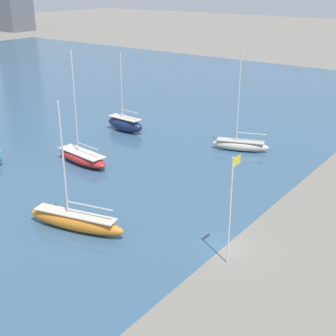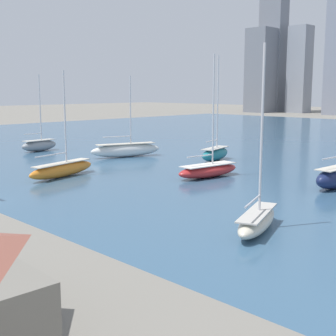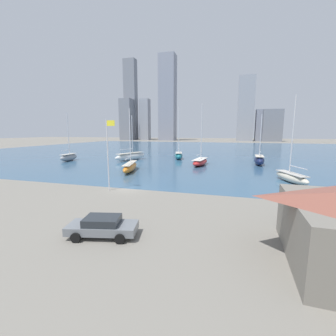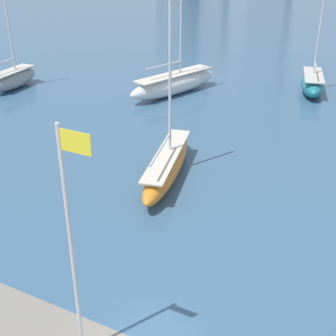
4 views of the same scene
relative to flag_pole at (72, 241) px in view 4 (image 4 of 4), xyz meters
name	(u,v)px [view 4 (image 4 of 4)]	position (x,y,z in m)	size (l,w,h in m)	color
flag_pole	(72,241)	(0.00, 0.00, 0.00)	(1.24, 0.14, 9.36)	silver
sailboat_white	(174,83)	(-11.14, 29.99, -4.05)	(5.65, 11.08, 12.12)	white
sailboat_orange	(167,164)	(-3.71, 14.08, -4.20)	(4.10, 10.19, 12.26)	orange
sailboat_teal	(313,82)	(0.83, 36.63, -4.08)	(3.84, 7.47, 14.79)	#1E757F
sailboat_gray	(13,78)	(-26.59, 24.25, -4.10)	(2.59, 6.63, 12.55)	gray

